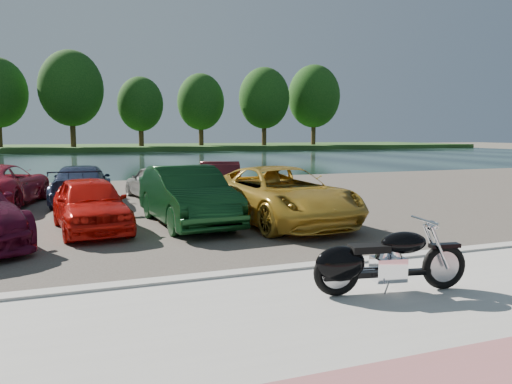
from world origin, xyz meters
TOP-DOWN VIEW (x-y plane):
  - ground at (0.00, 0.00)m, footprint 200.00×200.00m
  - promenade at (0.00, -1.00)m, footprint 60.00×6.00m
  - kerb at (0.00, 2.00)m, footprint 60.00×0.30m
  - parking_lot at (0.00, 11.00)m, footprint 60.00×18.00m
  - river at (0.00, 40.00)m, footprint 120.00×40.00m
  - far_bank at (0.00, 72.00)m, footprint 120.00×24.00m
  - far_trees at (4.36, 65.79)m, footprint 70.25×10.68m
  - motorcycle at (0.28, 0.36)m, footprint 2.32×0.81m
  - car_4 at (-3.32, 6.99)m, footprint 1.92×3.97m
  - car_5 at (-0.96, 6.96)m, footprint 1.87×4.64m
  - car_6 at (1.35, 6.30)m, footprint 2.90×5.50m
  - car_11 at (-3.38, 12.07)m, footprint 2.25×4.61m
  - car_12 at (-0.88, 12.48)m, footprint 1.96×3.74m
  - car_13 at (1.45, 12.11)m, footprint 2.47×4.26m

SIDE VIEW (x-z plane):
  - ground at x=0.00m, z-range 0.00..0.00m
  - river at x=0.00m, z-range 0.00..0.00m
  - parking_lot at x=0.00m, z-range 0.00..0.04m
  - promenade at x=0.00m, z-range 0.00..0.10m
  - kerb at x=0.00m, z-range 0.00..0.14m
  - far_bank at x=0.00m, z-range 0.00..0.60m
  - motorcycle at x=0.28m, z-range 0.04..1.09m
  - car_12 at x=-0.88m, z-range 0.04..1.25m
  - car_11 at x=-3.38m, z-range 0.04..1.33m
  - car_4 at x=-3.32m, z-range 0.04..1.35m
  - car_13 at x=1.45m, z-range 0.04..1.37m
  - car_6 at x=1.35m, z-range 0.04..1.51m
  - car_5 at x=-0.96m, z-range 0.04..1.54m
  - far_trees at x=4.36m, z-range 1.23..13.75m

